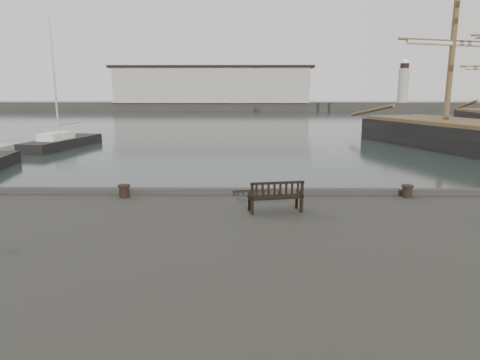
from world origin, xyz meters
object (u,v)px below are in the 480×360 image
object	(u,v)px
bollard_left	(124,191)
bollard_right	(407,191)
bench	(275,202)
yacht_d	(63,145)

from	to	relation	value
bollard_left	bollard_right	size ratio (longest dim) A/B	1.03
bench	yacht_d	xyz separation A→B (m)	(-16.73, 25.21, -1.60)
bollard_left	yacht_d	xyz separation A→B (m)	(-12.06, 23.64, -1.53)
bollard_right	yacht_d	distance (m)	31.56
bollard_right	yacht_d	world-z (taller)	yacht_d
bench	bollard_left	world-z (taller)	bench
bollard_right	yacht_d	bearing A→B (deg)	131.81
bollard_left	bollard_right	distance (m)	8.95
bench	bollard_right	bearing A→B (deg)	10.78
bench	bollard_left	xyz separation A→B (m)	(-4.67, 1.57, -0.07)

